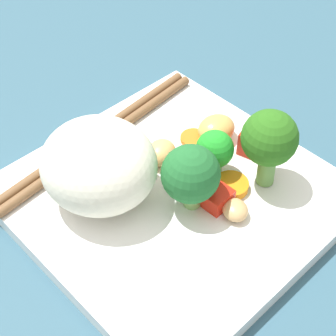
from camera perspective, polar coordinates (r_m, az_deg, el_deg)
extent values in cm
cube|color=#305568|center=(48.56, 0.57, -4.40)|extent=(110.00, 110.00, 2.00)
cube|color=white|center=(47.21, 0.59, -3.02)|extent=(26.30, 26.30, 1.55)
ellipsoid|color=silver|center=(44.05, -7.37, 0.33)|extent=(12.01, 11.71, 7.22)
cylinder|color=#7DB25D|center=(44.62, 2.00, -3.19)|extent=(2.16, 2.40, 2.47)
sphere|color=#20642E|center=(42.88, 2.28, -0.74)|extent=(4.88, 4.88, 4.88)
cylinder|color=#67A553|center=(47.81, 5.10, 0.34)|extent=(1.38, 1.33, 1.68)
sphere|color=green|center=(46.27, 4.98, 2.01)|extent=(3.35, 3.35, 3.35)
cylinder|color=#64994C|center=(47.13, 10.41, 0.01)|extent=(2.45, 2.41, 3.23)
sphere|color=#2B671A|center=(44.90, 10.74, 3.16)|extent=(4.80, 4.80, 4.80)
cylinder|color=orange|center=(46.85, 6.72, -1.84)|extent=(3.51, 3.51, 0.72)
cylinder|color=orange|center=(49.04, 2.44, 1.22)|extent=(2.59, 2.59, 0.76)
cylinder|color=orange|center=(51.09, 2.73, 3.15)|extent=(2.94, 2.94, 0.41)
cube|color=red|center=(45.25, 5.09, -3.10)|extent=(2.53, 2.53, 1.55)
cube|color=red|center=(50.00, 9.04, 2.92)|extent=(2.79, 3.13, 2.39)
ellipsoid|color=tan|center=(50.83, 5.17, 4.17)|extent=(3.27, 3.77, 2.31)
ellipsoid|color=tan|center=(44.63, 7.14, -4.43)|extent=(3.13, 3.02, 1.36)
ellipsoid|color=tan|center=(48.44, -0.73, 1.64)|extent=(3.72, 3.92, 2.04)
cylinder|color=brown|center=(51.57, -7.64, 3.57)|extent=(4.36, 24.32, 0.90)
cylinder|color=brown|center=(51.00, -6.88, 3.09)|extent=(4.36, 24.32, 0.90)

